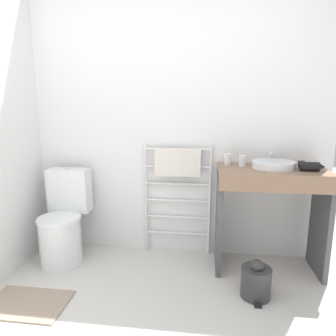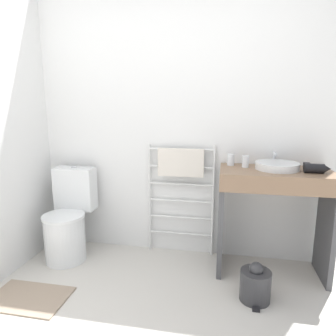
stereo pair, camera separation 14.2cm
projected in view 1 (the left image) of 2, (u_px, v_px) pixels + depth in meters
wall_back at (173, 116)px, 2.71m from camera, size 2.78×0.12×2.55m
toilet at (64, 224)px, 2.66m from camera, size 0.37×0.51×0.82m
towel_radiator at (178, 176)px, 2.70m from camera, size 0.62×0.06×1.03m
vanity_counter at (270, 204)px, 2.44m from camera, size 0.86×0.47×0.87m
sink_basin at (273, 164)px, 2.42m from camera, size 0.33×0.33×0.06m
faucet at (270, 156)px, 2.56m from camera, size 0.02×0.10×0.12m
cup_near_wall at (228, 159)px, 2.56m from camera, size 0.06×0.06×0.10m
cup_near_edge at (242, 161)px, 2.48m from camera, size 0.06×0.06×0.09m
hair_dryer at (310, 166)px, 2.31m from camera, size 0.18×0.15×0.07m
trash_bin at (256, 281)px, 2.17m from camera, size 0.22×0.25×0.29m
bath_mat at (27, 304)px, 2.10m from camera, size 0.56×0.36×0.01m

